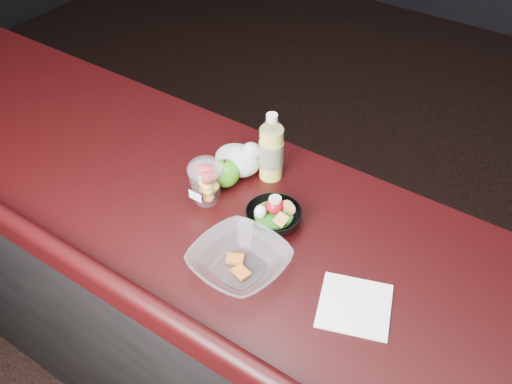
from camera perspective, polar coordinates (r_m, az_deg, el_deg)
counter at (r=1.87m, az=1.19°, el=-15.02°), size 4.06×0.71×1.02m
lemonade_bottle at (r=1.58m, az=1.53°, el=4.10°), size 0.07×0.07×0.21m
fruit_cup at (r=1.52m, az=-5.04°, el=1.17°), size 0.10×0.10×0.14m
green_apple at (r=1.59m, az=-3.11°, el=1.90°), size 0.08×0.08×0.09m
plastic_bag at (r=1.62m, az=-1.69°, el=3.30°), size 0.14×0.11×0.10m
snack_bowl at (r=1.47m, az=1.74°, el=-2.43°), size 0.18×0.18×0.08m
takeout_bowl at (r=1.37m, az=-1.67°, el=-6.93°), size 0.25×0.25×0.06m
paper_napkin at (r=1.34m, az=9.84°, el=-11.13°), size 0.20×0.20×0.00m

